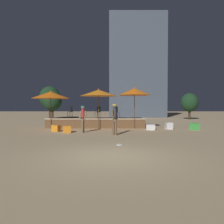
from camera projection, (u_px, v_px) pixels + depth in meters
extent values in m
plane|color=tan|center=(111.00, 156.00, 7.42)|extent=(120.00, 120.00, 0.00)
cube|color=brown|center=(97.00, 123.00, 18.01)|extent=(7.65, 2.90, 0.69)
cube|color=#CCB793|center=(96.00, 119.00, 16.59)|extent=(7.65, 0.12, 0.08)
cylinder|color=brown|center=(135.00, 112.00, 16.48)|extent=(0.05, 0.05, 2.53)
cone|color=orange|center=(135.00, 92.00, 16.43)|extent=(2.45, 2.45, 0.53)
sphere|color=orange|center=(135.00, 88.00, 16.42)|extent=(0.08, 0.08, 0.08)
cylinder|color=brown|center=(99.00, 112.00, 16.29)|extent=(0.05, 0.05, 2.46)
cone|color=orange|center=(99.00, 93.00, 16.25)|extent=(2.78, 2.78, 0.47)
sphere|color=orange|center=(99.00, 89.00, 16.24)|extent=(0.08, 0.08, 0.08)
cylinder|color=brown|center=(52.00, 114.00, 16.51)|extent=(0.05, 0.05, 2.28)
cone|color=orange|center=(52.00, 95.00, 16.47)|extent=(2.86, 2.86, 0.52)
sphere|color=orange|center=(52.00, 91.00, 16.46)|extent=(0.08, 0.08, 0.08)
cube|color=white|center=(151.00, 127.00, 15.65)|extent=(0.70, 0.70, 0.39)
cube|color=#4CC651|center=(195.00, 127.00, 15.62)|extent=(0.67, 0.67, 0.48)
cube|color=white|center=(170.00, 126.00, 16.05)|extent=(0.53, 0.53, 0.50)
cube|color=orange|center=(68.00, 129.00, 14.01)|extent=(0.60, 0.60, 0.44)
cube|color=orange|center=(57.00, 128.00, 14.68)|extent=(0.58, 0.58, 0.44)
cylinder|color=#997051|center=(84.00, 126.00, 14.14)|extent=(0.13, 0.13, 0.79)
cylinder|color=#72664C|center=(83.00, 126.00, 13.98)|extent=(0.13, 0.13, 0.79)
cylinder|color=#72664C|center=(84.00, 119.00, 14.05)|extent=(0.20, 0.20, 0.24)
cylinder|color=#B22D33|center=(84.00, 114.00, 14.04)|extent=(0.20, 0.20, 0.61)
cylinder|color=#997051|center=(81.00, 115.00, 14.08)|extent=(0.17, 0.11, 0.55)
cylinder|color=#997051|center=(86.00, 115.00, 14.00)|extent=(0.20, 0.12, 0.55)
sphere|color=#997051|center=(84.00, 108.00, 14.03)|extent=(0.22, 0.22, 0.22)
cylinder|color=teal|center=(84.00, 107.00, 14.03)|extent=(0.24, 0.24, 0.07)
cylinder|color=brown|center=(117.00, 128.00, 12.77)|extent=(0.13, 0.13, 0.85)
cylinder|color=brown|center=(114.00, 128.00, 12.88)|extent=(0.13, 0.13, 0.85)
cylinder|color=#72664C|center=(116.00, 119.00, 12.81)|extent=(0.22, 0.22, 0.24)
cylinder|color=#333842|center=(116.00, 114.00, 12.80)|extent=(0.22, 0.22, 0.65)
cylinder|color=brown|center=(117.00, 115.00, 12.94)|extent=(0.19, 0.21, 0.58)
cylinder|color=brown|center=(114.00, 115.00, 12.66)|extent=(0.17, 0.19, 0.58)
sphere|color=brown|center=(116.00, 106.00, 12.79)|extent=(0.23, 0.23, 0.23)
cylinder|color=#D8D14C|center=(116.00, 105.00, 12.78)|extent=(0.25, 0.25, 0.07)
cylinder|color=#1E4C47|center=(98.00, 115.00, 17.91)|extent=(0.02, 0.02, 0.45)
cylinder|color=#1E4C47|center=(96.00, 115.00, 17.70)|extent=(0.02, 0.02, 0.45)
cylinder|color=#1E4C47|center=(101.00, 115.00, 17.70)|extent=(0.02, 0.02, 0.45)
cylinder|color=#1E4C47|center=(98.00, 115.00, 17.49)|extent=(0.02, 0.02, 0.45)
cylinder|color=#1E4C47|center=(98.00, 112.00, 17.69)|extent=(0.40, 0.40, 0.02)
cube|color=#1E4C47|center=(100.00, 109.00, 17.56)|extent=(0.28, 0.28, 0.45)
cylinder|color=#47474C|center=(70.00, 114.00, 18.86)|extent=(0.02, 0.02, 0.45)
cylinder|color=#47474C|center=(68.00, 114.00, 18.57)|extent=(0.02, 0.02, 0.45)
cylinder|color=#47474C|center=(73.00, 114.00, 18.78)|extent=(0.02, 0.02, 0.45)
cylinder|color=#47474C|center=(72.00, 114.00, 18.49)|extent=(0.02, 0.02, 0.45)
cylinder|color=#47474C|center=(71.00, 112.00, 18.67)|extent=(0.40, 0.40, 0.02)
cube|color=#47474C|center=(73.00, 109.00, 18.62)|extent=(0.13, 0.35, 0.45)
cylinder|color=#1E4C47|center=(117.00, 115.00, 17.18)|extent=(0.02, 0.02, 0.45)
cylinder|color=#1E4C47|center=(120.00, 115.00, 17.31)|extent=(0.02, 0.02, 0.45)
cylinder|color=#1E4C47|center=(115.00, 115.00, 17.45)|extent=(0.02, 0.02, 0.45)
cylinder|color=#1E4C47|center=(118.00, 115.00, 17.58)|extent=(0.02, 0.02, 0.45)
cylinder|color=#1E4C47|center=(118.00, 112.00, 17.37)|extent=(0.40, 0.40, 0.02)
cube|color=#1E4C47|center=(117.00, 109.00, 17.52)|extent=(0.34, 0.19, 0.45)
cylinder|color=white|center=(120.00, 145.00, 9.57)|extent=(0.28, 0.28, 0.03)
cylinder|color=#3D2B1C|center=(51.00, 113.00, 29.32)|extent=(0.28, 0.28, 1.62)
ellipsoid|color=#19381E|center=(51.00, 97.00, 29.26)|extent=(2.72, 2.72, 2.99)
cylinder|color=#3D2B1C|center=(53.00, 114.00, 28.34)|extent=(0.28, 0.28, 1.33)
ellipsoid|color=#19381E|center=(53.00, 100.00, 28.29)|extent=(2.43, 2.43, 2.68)
cylinder|color=#3D2B1C|center=(190.00, 115.00, 27.57)|extent=(0.28, 0.28, 1.19)
ellipsoid|color=#19381E|center=(190.00, 102.00, 27.53)|extent=(2.14, 2.14, 2.36)
cube|color=#4C5666|center=(138.00, 67.00, 33.81)|extent=(8.48, 4.59, 15.49)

